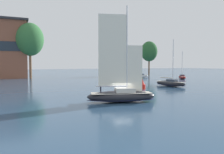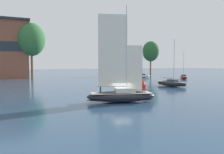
{
  "view_description": "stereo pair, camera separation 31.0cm",
  "coord_description": "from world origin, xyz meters",
  "px_view_note": "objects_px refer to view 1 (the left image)",
  "views": [
    {
      "loc": [
        -12.7,
        -25.26,
        4.95
      ],
      "look_at": [
        0.0,
        3.0,
        3.14
      ],
      "focal_mm": 35.0,
      "sensor_mm": 36.0,
      "label": 1
    },
    {
      "loc": [
        -12.42,
        -25.38,
        4.95
      ],
      "look_at": [
        0.0,
        3.0,
        3.14
      ],
      "focal_mm": 35.0,
      "sensor_mm": 36.0,
      "label": 2
    }
  ],
  "objects_px": {
    "sailboat_moored_mid_channel": "(182,77)",
    "channel_buoy": "(142,85)",
    "sailboat_main": "(121,95)",
    "sailboat_moored_far_slip": "(170,83)",
    "tree_shore_center": "(30,40)",
    "sailboat_moored_outer_mooring": "(140,76)",
    "tree_shore_left": "(149,51)"
  },
  "relations": [
    {
      "from": "sailboat_moored_mid_channel",
      "to": "channel_buoy",
      "type": "distance_m",
      "value": 35.38
    },
    {
      "from": "sailboat_main",
      "to": "sailboat_moored_far_slip",
      "type": "distance_m",
      "value": 23.88
    },
    {
      "from": "tree_shore_center",
      "to": "sailboat_moored_mid_channel",
      "type": "relative_size",
      "value": 2.09
    },
    {
      "from": "sailboat_main",
      "to": "sailboat_moored_outer_mooring",
      "type": "distance_m",
      "value": 52.04
    },
    {
      "from": "channel_buoy",
      "to": "tree_shore_left",
      "type": "bearing_deg",
      "value": 54.93
    },
    {
      "from": "tree_shore_center",
      "to": "channel_buoy",
      "type": "height_order",
      "value": "tree_shore_center"
    },
    {
      "from": "sailboat_moored_outer_mooring",
      "to": "channel_buoy",
      "type": "xyz_separation_m",
      "value": [
        -18.79,
        -31.42,
        0.23
      ]
    },
    {
      "from": "tree_shore_center",
      "to": "sailboat_moored_far_slip",
      "type": "xyz_separation_m",
      "value": [
        26.78,
        -42.65,
        -12.87
      ]
    },
    {
      "from": "tree_shore_left",
      "to": "sailboat_main",
      "type": "bearing_deg",
      "value": -126.53
    },
    {
      "from": "tree_shore_left",
      "to": "channel_buoy",
      "type": "bearing_deg",
      "value": -125.07
    },
    {
      "from": "tree_shore_center",
      "to": "tree_shore_left",
      "type": "bearing_deg",
      "value": 3.45
    },
    {
      "from": "tree_shore_left",
      "to": "channel_buoy",
      "type": "distance_m",
      "value": 59.62
    },
    {
      "from": "sailboat_moored_mid_channel",
      "to": "channel_buoy",
      "type": "relative_size",
      "value": 4.15
    },
    {
      "from": "tree_shore_center",
      "to": "sailboat_moored_mid_channel",
      "type": "distance_m",
      "value": 54.22
    },
    {
      "from": "tree_shore_left",
      "to": "sailboat_moored_far_slip",
      "type": "bearing_deg",
      "value": -118.52
    },
    {
      "from": "sailboat_main",
      "to": "channel_buoy",
      "type": "height_order",
      "value": "sailboat_main"
    },
    {
      "from": "tree_shore_center",
      "to": "sailboat_moored_outer_mooring",
      "type": "relative_size",
      "value": 2.01
    },
    {
      "from": "sailboat_moored_far_slip",
      "to": "channel_buoy",
      "type": "height_order",
      "value": "sailboat_moored_far_slip"
    },
    {
      "from": "sailboat_moored_far_slip",
      "to": "channel_buoy",
      "type": "xyz_separation_m",
      "value": [
        -8.91,
        -2.34,
        0.18
      ]
    },
    {
      "from": "sailboat_moored_mid_channel",
      "to": "sailboat_moored_outer_mooring",
      "type": "bearing_deg",
      "value": 132.66
    },
    {
      "from": "sailboat_moored_far_slip",
      "to": "sailboat_moored_outer_mooring",
      "type": "distance_m",
      "value": 30.71
    },
    {
      "from": "sailboat_main",
      "to": "channel_buoy",
      "type": "distance_m",
      "value": 15.64
    },
    {
      "from": "tree_shore_center",
      "to": "sailboat_moored_mid_channel",
      "type": "height_order",
      "value": "tree_shore_center"
    },
    {
      "from": "sailboat_moored_outer_mooring",
      "to": "channel_buoy",
      "type": "relative_size",
      "value": 4.32
    },
    {
      "from": "tree_shore_center",
      "to": "sailboat_moored_far_slip",
      "type": "relative_size",
      "value": 1.86
    },
    {
      "from": "tree_shore_left",
      "to": "sailboat_moored_outer_mooring",
      "type": "distance_m",
      "value": 24.64
    },
    {
      "from": "channel_buoy",
      "to": "sailboat_main",
      "type": "bearing_deg",
      "value": -132.01
    },
    {
      "from": "sailboat_main",
      "to": "sailboat_moored_outer_mooring",
      "type": "height_order",
      "value": "sailboat_main"
    },
    {
      "from": "tree_shore_left",
      "to": "sailboat_moored_mid_channel",
      "type": "bearing_deg",
      "value": -100.31
    },
    {
      "from": "sailboat_main",
      "to": "channel_buoy",
      "type": "xyz_separation_m",
      "value": [
        10.46,
        11.62,
        -0.11
      ]
    },
    {
      "from": "tree_shore_center",
      "to": "sailboat_main",
      "type": "distance_m",
      "value": 58.47
    },
    {
      "from": "sailboat_moored_mid_channel",
      "to": "sailboat_moored_far_slip",
      "type": "distance_m",
      "value": 26.97
    }
  ]
}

